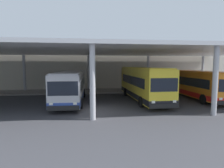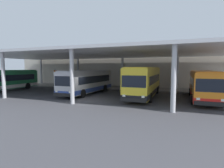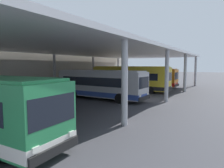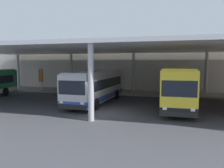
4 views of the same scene
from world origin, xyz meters
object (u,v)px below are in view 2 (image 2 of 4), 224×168
(bus_middle_bay, at_px, (144,82))
(bus_far_bay, at_px, (204,85))
(bus_second_bay, at_px, (88,81))
(banner_sign, at_px, (55,76))
(bus_nearest_bay, at_px, (7,80))
(bench_waiting, at_px, (99,84))

(bus_middle_bay, relative_size, bus_far_bay, 1.08)
(bus_second_bay, xyz_separation_m, banner_sign, (-10.69, 6.69, 0.32))
(banner_sign, bearing_deg, bus_middle_bay, -19.70)
(bus_second_bay, bearing_deg, bus_middle_bay, 0.74)
(bus_nearest_bay, xyz_separation_m, banner_sign, (2.52, 8.32, 0.32))
(bus_nearest_bay, distance_m, bus_second_bay, 13.31)
(bench_waiting, bearing_deg, banner_sign, -174.30)
(bus_nearest_bay, bearing_deg, bus_second_bay, 7.05)
(bus_nearest_bay, relative_size, bench_waiting, 5.91)
(bus_second_bay, relative_size, bus_far_bay, 1.00)
(banner_sign, bearing_deg, bus_second_bay, -32.05)
(bus_far_bay, height_order, banner_sign, banner_sign)
(bus_middle_bay, height_order, bench_waiting, bus_middle_bay)
(bus_middle_bay, bearing_deg, bus_second_bay, -179.26)
(bus_second_bay, xyz_separation_m, bench_waiting, (-1.91, 7.57, -0.99))
(bus_second_bay, distance_m, banner_sign, 12.61)
(bus_middle_bay, xyz_separation_m, bench_waiting, (-9.63, 7.47, -1.18))
(bus_far_bay, bearing_deg, banner_sign, 165.52)
(bus_middle_bay, xyz_separation_m, bus_far_bay, (6.46, 0.17, -0.19))
(bus_nearest_bay, distance_m, bus_middle_bay, 21.00)
(bus_nearest_bay, xyz_separation_m, bench_waiting, (11.30, 9.20, -0.99))
(bus_second_bay, bearing_deg, bench_waiting, 104.16)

